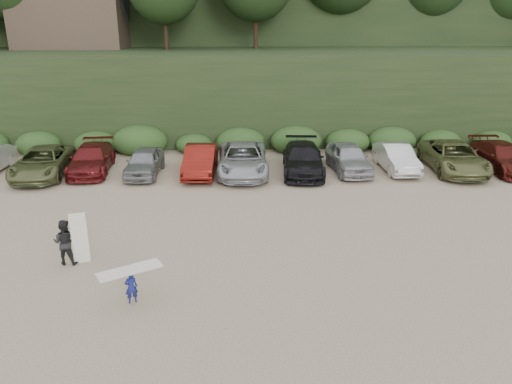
{
  "coord_description": "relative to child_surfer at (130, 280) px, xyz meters",
  "views": [
    {
      "loc": [
        0.77,
        -17.12,
        8.5
      ],
      "look_at": [
        1.4,
        3.0,
        1.3
      ],
      "focal_mm": 35.0,
      "sensor_mm": 36.0,
      "label": 1
    }
  ],
  "objects": [
    {
      "name": "adult_surfer",
      "position": [
        -2.82,
        2.68,
        0.06
      ],
      "size": [
        1.29,
        0.69,
        1.99
      ],
      "color": "black",
      "rests_on": "ground"
    },
    {
      "name": "ground",
      "position": [
        2.67,
        3.49,
        -0.8
      ],
      "size": [
        120.0,
        120.0,
        0.0
      ],
      "primitive_type": "plane",
      "color": "tan",
      "rests_on": "ground"
    },
    {
      "name": "parked_cars",
      "position": [
        4.98,
        13.44,
        -0.02
      ],
      "size": [
        39.88,
        6.23,
        1.64
      ],
      "color": "silver",
      "rests_on": "ground"
    },
    {
      "name": "child_surfer",
      "position": [
        0.0,
        0.0,
        0.0
      ],
      "size": [
        1.97,
        1.45,
        1.17
      ],
      "color": "navy",
      "rests_on": "ground"
    }
  ]
}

